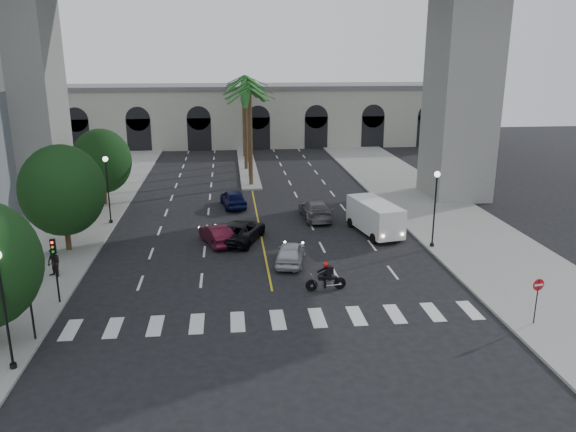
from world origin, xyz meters
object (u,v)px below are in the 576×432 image
object	(u,v)px
lamp_post_left_near	(3,300)
car_c	(241,231)
car_d	(316,210)
lamp_post_left_far	(108,184)
cargo_van	(375,216)
lamp_post_right	(435,203)
do_not_enter_sign	(538,292)
car_b	(217,234)
traffic_signal_far	(55,260)
pedestrian_a	(26,272)
car_a	(290,253)
pedestrian_b	(54,263)
car_e	(233,198)
traffic_signal_near	(29,291)
motorcycle_rider	(327,277)

from	to	relation	value
lamp_post_left_near	car_c	bearing A→B (deg)	58.13
car_d	lamp_post_left_far	bearing A→B (deg)	-2.40
lamp_post_left_far	cargo_van	size ratio (longest dim) A/B	0.90
lamp_post_right	do_not_enter_sign	bearing A→B (deg)	-85.43
lamp_post_left_near	car_c	world-z (taller)	lamp_post_left_near
car_b	cargo_van	world-z (taller)	cargo_van
do_not_enter_sign	traffic_signal_far	bearing A→B (deg)	159.56
cargo_van	pedestrian_a	bearing A→B (deg)	-171.50
car_c	pedestrian_a	xyz separation A→B (m)	(-12.09, -7.25, 0.33)
car_b	do_not_enter_sign	xyz separation A→B (m)	(15.48, -14.02, 1.11)
traffic_signal_far	pedestrian_a	bearing A→B (deg)	136.41
car_a	car_b	bearing A→B (deg)	-30.37
car_d	pedestrian_b	xyz separation A→B (m)	(-17.15, -10.73, 0.25)
lamp_post_left_near	car_e	xyz separation A→B (m)	(9.52, 25.21, -2.45)
traffic_signal_near	lamp_post_right	bearing A→B (deg)	24.82
car_e	pedestrian_b	bearing A→B (deg)	45.71
car_c	car_d	world-z (taller)	car_d
car_d	pedestrian_a	size ratio (longest dim) A/B	2.85
cargo_van	car_e	bearing A→B (deg)	128.33
motorcycle_rider	car_c	bearing A→B (deg)	111.68
lamp_post_left_far	car_d	distance (m)	16.20
lamp_post_left_near	car_b	distance (m)	17.75
car_d	pedestrian_a	bearing A→B (deg)	31.85
car_b	pedestrian_b	distance (m)	10.80
traffic_signal_far	lamp_post_right	bearing A→B (deg)	15.98
traffic_signal_far	pedestrian_b	distance (m)	4.15
motorcycle_rider	pedestrian_a	world-z (taller)	pedestrian_a
traffic_signal_far	car_e	size ratio (longest dim) A/B	0.80
car_b	car_d	size ratio (longest dim) A/B	0.80
lamp_post_left_far	pedestrian_b	world-z (taller)	lamp_post_left_far
car_d	car_e	world-z (taller)	car_e
car_b	pedestrian_a	distance (m)	12.47
lamp_post_left_near	traffic_signal_far	world-z (taller)	lamp_post_left_near
lamp_post_right	traffic_signal_near	xyz separation A→B (m)	(-22.70, -10.50, -0.71)
car_c	pedestrian_b	xyz separation A→B (m)	(-11.04, -5.76, 0.27)
lamp_post_left_near	car_b	world-z (taller)	lamp_post_left_near
cargo_van	lamp_post_right	bearing A→B (deg)	-59.76
lamp_post_right	car_c	xyz separation A→B (m)	(-12.90, 2.92, -2.49)
cargo_van	do_not_enter_sign	size ratio (longest dim) A/B	2.41
car_d	car_c	bearing A→B (deg)	37.10
do_not_enter_sign	lamp_post_right	bearing A→B (deg)	86.09
lamp_post_left_far	lamp_post_right	xyz separation A→B (m)	(22.80, -8.00, 0.00)
car_b	car_d	world-z (taller)	car_d
car_a	pedestrian_a	xyz separation A→B (m)	(-15.09, -2.54, 0.36)
car_a	lamp_post_right	bearing A→B (deg)	-157.43
motorcycle_rider	car_e	world-z (taller)	motorcycle_rider
lamp_post_right	car_a	distance (m)	10.37
traffic_signal_far	car_b	size ratio (longest dim) A/B	0.88
traffic_signal_far	car_d	size ratio (longest dim) A/B	0.70
car_c	car_b	bearing A→B (deg)	34.95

